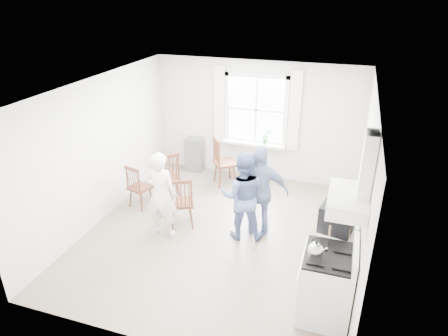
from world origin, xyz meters
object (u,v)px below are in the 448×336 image
person_mid (243,196)px  windsor_chair_c (168,172)px  low_cabinet (335,255)px  person_right (260,192)px  person_left (161,195)px  windsor_chair_b (136,183)px  windsor_chair_a (181,198)px  gas_stove (326,284)px  stereo_stack (337,218)px

person_mid → windsor_chair_c: bearing=-35.4°
low_cabinet → person_right: bearing=146.2°
person_left → person_mid: size_ratio=0.99×
person_right → person_left: bearing=9.3°
windsor_chair_b → person_right: person_right is taller
windsor_chair_a → low_cabinet: bearing=-13.0°
gas_stove → windsor_chair_c: size_ratio=1.06×
low_cabinet → person_left: (-2.92, 0.34, 0.33)m
windsor_chair_b → person_left: 1.10m
windsor_chair_c → person_left: 1.16m
windsor_chair_a → person_left: size_ratio=0.64×
windsor_chair_b → person_right: 2.46m
gas_stove → windsor_chair_a: (-2.61, 1.32, 0.12)m
person_left → person_mid: person_mid is taller
low_cabinet → windsor_chair_a: (-2.68, 0.62, 0.16)m
gas_stove → low_cabinet: (0.07, 0.70, -0.03)m
windsor_chair_c → person_right: person_right is taller
stereo_stack → person_left: size_ratio=0.32×
low_cabinet → stereo_stack: size_ratio=1.79×
low_cabinet → person_right: (-1.34, 0.90, 0.37)m
gas_stove → person_left: person_left is taller
windsor_chair_a → windsor_chair_b: windsor_chair_a is taller
low_cabinet → windsor_chair_b: 3.91m
windsor_chair_b → low_cabinet: bearing=-14.5°
person_left → windsor_chair_a: bearing=-132.0°
windsor_chair_c → person_mid: size_ratio=0.68×
person_left → person_right: bearing=-162.4°
windsor_chair_b → stereo_stack: bearing=-15.3°
stereo_stack → person_mid: 1.74m
windsor_chair_a → person_left: 0.40m
windsor_chair_b → person_left: (0.87, -0.64, 0.22)m
person_left → stereo_stack: bearing=170.6°
windsor_chair_a → person_right: bearing=11.7°
low_cabinet → windsor_chair_c: size_ratio=0.85×
gas_stove → stereo_stack: size_ratio=2.22×
windsor_chair_b → person_right: size_ratio=0.55×
person_left → person_mid: 1.38m
stereo_stack → windsor_chair_b: (-3.74, 1.02, -0.54)m
stereo_stack → low_cabinet: bearing=42.0°
person_mid → stereo_stack: bearing=141.2°
low_cabinet → stereo_stack: 0.64m
windsor_chair_a → person_left: (-0.24, -0.28, 0.17)m
windsor_chair_c → person_right: 2.04m
low_cabinet → person_mid: bearing=156.0°
low_cabinet → person_left: bearing=173.4°
stereo_stack → person_left: (-2.87, 0.38, -0.32)m
person_right → windsor_chair_a: bearing=1.6°
gas_stove → stereo_stack: 0.90m
windsor_chair_a → person_right: (1.34, 0.28, 0.21)m
gas_stove → windsor_chair_c: bearing=146.7°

